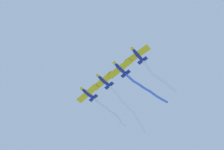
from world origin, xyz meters
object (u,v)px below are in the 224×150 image
airplane_left_wing (103,81)px  airplane_slot (137,55)px  airplane_lead (88,93)px  airplane_right_wing (120,69)px

airplane_left_wing → airplane_slot: bearing=92.5°
airplane_lead → airplane_slot: 18.99m
airplane_left_wing → airplane_right_wing: airplane_left_wing is taller
airplane_lead → airplane_left_wing: (-6.12, -1.60, 0.30)m
airplane_lead → airplane_slot: (-18.37, -4.79, 0.30)m
airplane_right_wing → airplane_slot: (-6.13, -1.60, 0.30)m
airplane_lead → airplane_slot: airplane_slot is taller
airplane_left_wing → airplane_right_wing: 6.33m
airplane_right_wing → airplane_lead: bearing=-88.8°
airplane_slot → airplane_right_wing: bearing=-91.8°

